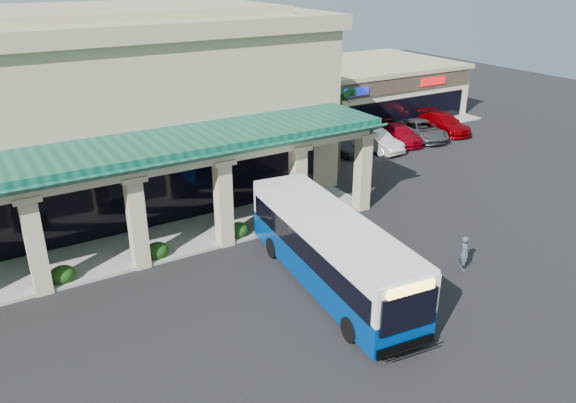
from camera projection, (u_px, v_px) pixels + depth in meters
ground at (329, 272)px, 26.92m from camera, size 110.00×110.00×0.00m
main_building at (67, 108)px, 33.46m from camera, size 30.80×14.80×11.35m
arcade at (116, 204)px, 27.32m from camera, size 30.00×6.20×5.70m
strip_mall at (339, 91)px, 53.45m from camera, size 22.50×12.50×4.90m
palm_0 at (339, 128)px, 38.35m from camera, size 2.40×2.40×6.60m
palm_1 at (326, 122)px, 41.34m from camera, size 2.40×2.40×5.80m
broadleaf_tree at (269, 117)px, 44.51m from camera, size 2.60×2.60×4.81m
transit_bus at (330, 252)px, 25.14m from camera, size 4.14×12.38×3.39m
pedestrian at (464, 253)px, 26.78m from camera, size 0.64×0.76×1.76m
car_silver at (339, 145)px, 43.38m from camera, size 2.23×4.31×1.40m
car_white at (376, 140)px, 44.12m from camera, size 2.08×5.10×1.64m
car_red at (399, 134)px, 46.10m from camera, size 2.67×5.27×1.47m
car_gray at (421, 130)px, 47.04m from camera, size 3.58×5.97×1.55m
car_extra at (444, 123)px, 48.93m from camera, size 2.82×5.74×1.60m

